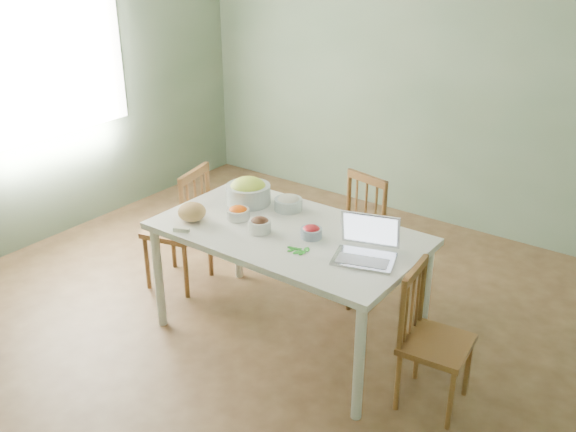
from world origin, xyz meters
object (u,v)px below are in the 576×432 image
Objects in this scene: chair_far at (349,239)px; chair_right at (437,341)px; chair_left at (177,226)px; laptop at (365,242)px; bowl_squash at (248,191)px; bread_boule at (192,212)px; dining_table at (288,284)px.

chair_far is 1.28m from chair_right.
chair_left is 2.74× the size of laptop.
chair_far is 0.85m from bowl_squash.
laptop is (1.07, -0.25, 0.03)m from bowl_squash.
bread_boule is 1.20m from laptop.
chair_far is at bearing 105.85° from chair_left.
chair_right is 0.68m from laptop.
chair_right is (2.17, -0.12, -0.05)m from chair_left.
bowl_squash is (-0.48, 0.19, 0.49)m from dining_table.
bowl_squash is (-1.55, 0.24, 0.45)m from chair_right.
bowl_squash is at bearing 75.51° from chair_right.
bread_boule is at bearing 91.08° from chair_right.
dining_table is 1.98× the size of chair_right.
chair_far is at bearing 87.48° from dining_table.
chair_left is 1.75m from laptop.
dining_table is 0.78m from laptop.
dining_table is 0.71m from bowl_squash.
dining_table is 0.71m from chair_far.
chair_left is at bearing 147.31° from bread_boule.
chair_far is 0.95× the size of chair_left.
chair_left is 5.20× the size of bread_boule.
dining_table is 9.19× the size of bread_boule.
chair_left is 2.18m from chair_right.
bowl_squash reaches higher than chair_right.
chair_right is at bearing -15.76° from laptop.
bread_boule is (-0.59, -0.25, 0.46)m from dining_table.
bowl_squash is at bearing 149.19° from laptop.
bread_boule is at bearing 44.11° from chair_left.
bowl_squash reaches higher than bread_boule.
chair_right is at bearing -24.16° from chair_far.
dining_table is at bearing -80.66° from chair_far.
dining_table is at bearing 22.56° from bread_boule.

